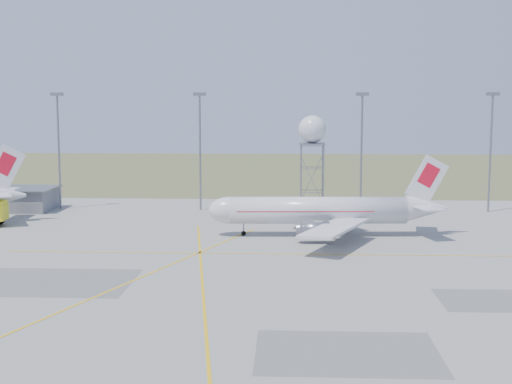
{
  "coord_description": "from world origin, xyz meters",
  "views": [
    {
      "loc": [
        5.46,
        -57.48,
        19.03
      ],
      "look_at": [
        0.97,
        40.0,
        6.53
      ],
      "focal_mm": 50.0,
      "sensor_mm": 36.0,
      "label": 1
    }
  ],
  "objects": [
    {
      "name": "mast_b",
      "position": [
        -10.0,
        66.0,
        12.07
      ],
      "size": [
        2.2,
        0.5,
        20.5
      ],
      "color": "slate",
      "rests_on": "ground"
    },
    {
      "name": "grass_strip",
      "position": [
        0.0,
        140.0,
        0.01
      ],
      "size": [
        400.0,
        120.0,
        0.03
      ],
      "primitive_type": "cube",
      "color": "#535C33",
      "rests_on": "ground"
    },
    {
      "name": "building_grey",
      "position": [
        -45.0,
        64.0,
        1.97
      ],
      "size": [
        19.0,
        10.0,
        3.9
      ],
      "color": "gray",
      "rests_on": "ground"
    },
    {
      "name": "ground",
      "position": [
        0.0,
        0.0,
        0.0
      ],
      "size": [
        400.0,
        400.0,
        0.0
      ],
      "primitive_type": "plane",
      "color": "#9E9E99",
      "rests_on": "ground"
    },
    {
      "name": "mast_c",
      "position": [
        18.0,
        66.0,
        12.07
      ],
      "size": [
        2.2,
        0.5,
        20.5
      ],
      "color": "slate",
      "rests_on": "ground"
    },
    {
      "name": "radar_tower",
      "position": [
        9.36,
        61.31,
        9.35
      ],
      "size": [
        4.6,
        4.6,
        16.67
      ],
      "color": "slate",
      "rests_on": "ground"
    },
    {
      "name": "airliner_main",
      "position": [
        10.24,
        42.62,
        3.55
      ],
      "size": [
        34.03,
        33.05,
        11.57
      ],
      "rotation": [
        0.0,
        0.0,
        3.19
      ],
      "color": "silver",
      "rests_on": "ground"
    },
    {
      "name": "mast_a",
      "position": [
        -35.0,
        66.0,
        12.07
      ],
      "size": [
        2.2,
        0.5,
        20.5
      ],
      "color": "slate",
      "rests_on": "ground"
    },
    {
      "name": "mast_d",
      "position": [
        40.0,
        66.0,
        12.07
      ],
      "size": [
        2.2,
        0.5,
        20.5
      ],
      "color": "slate",
      "rests_on": "ground"
    }
  ]
}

